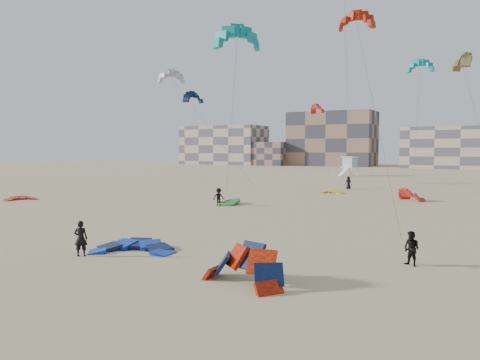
% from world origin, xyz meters
% --- Properties ---
extents(ground, '(320.00, 320.00, 0.00)m').
position_xyz_m(ground, '(0.00, 0.00, 0.00)').
color(ground, tan).
rests_on(ground, ground).
extents(kite_ground_blue, '(5.62, 5.74, 1.65)m').
position_xyz_m(kite_ground_blue, '(0.98, -0.15, 0.00)').
color(kite_ground_blue, '#053FD1').
rests_on(kite_ground_blue, ground).
extents(kite_ground_orange, '(4.86, 4.77, 3.86)m').
position_xyz_m(kite_ground_orange, '(9.23, -2.80, 0.00)').
color(kite_ground_orange, '#F62503').
rests_on(kite_ground_orange, ground).
extents(kite_ground_red, '(4.39, 4.29, 1.21)m').
position_xyz_m(kite_ground_red, '(-27.53, 13.84, 0.00)').
color(kite_ground_red, '#C33105').
rests_on(kite_ground_red, ground).
extents(kite_ground_green, '(5.38, 5.35, 1.91)m').
position_xyz_m(kite_ground_green, '(-5.70, 21.47, 0.00)').
color(kite_ground_green, '#1E7F2B').
rests_on(kite_ground_green, ground).
extents(kite_ground_red_far, '(5.15, 5.15, 3.72)m').
position_xyz_m(kite_ground_red_far, '(10.45, 33.85, 0.00)').
color(kite_ground_red_far, '#C33105').
rests_on(kite_ground_red_far, ground).
extents(kite_ground_yellow, '(3.06, 3.24, 1.27)m').
position_xyz_m(kite_ground_yellow, '(0.23, 37.85, 0.00)').
color(kite_ground_yellow, '#C6BF0F').
rests_on(kite_ground_yellow, ground).
extents(kitesurfer_main, '(0.82, 0.75, 1.88)m').
position_xyz_m(kitesurfer_main, '(-0.61, -2.37, 0.94)').
color(kitesurfer_main, black).
rests_on(kitesurfer_main, ground).
extents(kitesurfer_b, '(1.02, 0.94, 1.68)m').
position_xyz_m(kitesurfer_b, '(14.91, 3.73, 0.84)').
color(kitesurfer_b, black).
rests_on(kitesurfer_b, ground).
extents(kitesurfer_c, '(1.29, 1.26, 1.78)m').
position_xyz_m(kitesurfer_c, '(-5.44, 19.55, 0.89)').
color(kitesurfer_c, black).
rests_on(kitesurfer_c, ground).
extents(kitesurfer_e, '(0.89, 0.59, 1.80)m').
position_xyz_m(kitesurfer_e, '(0.46, 44.83, 0.90)').
color(kitesurfer_e, black).
rests_on(kitesurfer_e, ground).
extents(kite_fly_teal_a, '(6.09, 6.07, 16.58)m').
position_xyz_m(kite_fly_teal_a, '(-3.86, 20.49, 16.13)').
color(kite_fly_teal_a, '#0D9797').
rests_on(kite_fly_teal_a, ground).
extents(kite_fly_orange, '(11.14, 27.28, 19.21)m').
position_xyz_m(kite_fly_orange, '(5.10, 30.10, 18.92)').
color(kite_fly_orange, '#F62503').
rests_on(kite_fly_orange, ground).
extents(kite_fly_grey, '(12.80, 4.68, 14.75)m').
position_xyz_m(kite_fly_grey, '(-17.78, 28.52, 14.56)').
color(kite_fly_grey, '#BEBEBE').
rests_on(kite_fly_grey, ground).
extents(kite_fly_olive, '(5.89, 5.99, 14.99)m').
position_xyz_m(kite_fly_olive, '(14.98, 35.23, 14.63)').
color(kite_fly_olive, brown).
rests_on(kite_fly_olive, ground).
extents(kite_fly_navy, '(5.82, 4.89, 14.45)m').
position_xyz_m(kite_fly_navy, '(-25.75, 45.03, 13.97)').
color(kite_fly_navy, '#081B3D').
rests_on(kite_fly_navy, ground).
extents(kite_fly_teal_b, '(4.61, 12.13, 19.41)m').
position_xyz_m(kite_fly_teal_b, '(7.22, 62.60, 19.01)').
color(kite_fly_teal_b, '#0D9797').
rests_on(kite_fly_teal_b, ground).
extents(kite_fly_red, '(4.34, 4.37, 12.65)m').
position_xyz_m(kite_fly_red, '(-8.75, 57.75, 12.37)').
color(kite_fly_red, '#C33105').
rests_on(kite_fly_red, ground).
extents(lifeguard_tower_far, '(3.46, 5.84, 4.01)m').
position_xyz_m(lifeguard_tower_far, '(-8.45, 77.96, 1.99)').
color(lifeguard_tower_far, white).
rests_on(lifeguard_tower_far, ground).
extents(condo_west_a, '(30.00, 15.00, 14.00)m').
position_xyz_m(condo_west_a, '(-70.00, 130.00, 7.00)').
color(condo_west_a, tan).
rests_on(condo_west_a, ground).
extents(condo_west_b, '(28.00, 14.00, 18.00)m').
position_xyz_m(condo_west_b, '(-30.00, 134.00, 9.00)').
color(condo_west_b, '#83644F').
rests_on(condo_west_b, ground).
extents(condo_mid, '(32.00, 16.00, 12.00)m').
position_xyz_m(condo_mid, '(10.00, 130.00, 6.00)').
color(condo_mid, tan).
rests_on(condo_mid, ground).
extents(condo_fill_left, '(12.00, 10.00, 8.00)m').
position_xyz_m(condo_fill_left, '(-50.00, 128.00, 4.00)').
color(condo_fill_left, '#83644F').
rests_on(condo_fill_left, ground).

